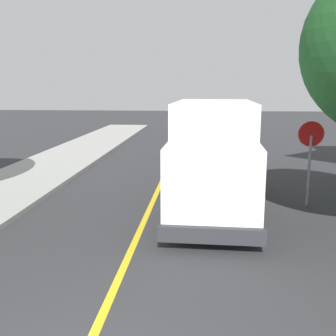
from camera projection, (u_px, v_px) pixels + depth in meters
name	position (u px, v px, depth m)	size (l,w,h in m)	color
centre_line_yellow	(157.00, 192.00, 14.17)	(0.16, 56.00, 0.01)	gold
box_truck	(213.00, 149.00, 12.40)	(2.60, 7.25, 3.20)	white
parked_car_near	(218.00, 146.00, 19.84)	(1.99, 4.48, 1.67)	#B7B7BC
parked_car_mid	(218.00, 133.00, 25.69)	(1.95, 4.46, 1.67)	#4C564C
parked_car_far	(209.00, 123.00, 32.42)	(2.01, 4.48, 1.67)	maroon
parked_car_furthest	(213.00, 117.00, 39.51)	(1.91, 4.44, 1.67)	#2D4793
stop_sign	(310.00, 147.00, 12.28)	(0.80, 0.10, 2.65)	gray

